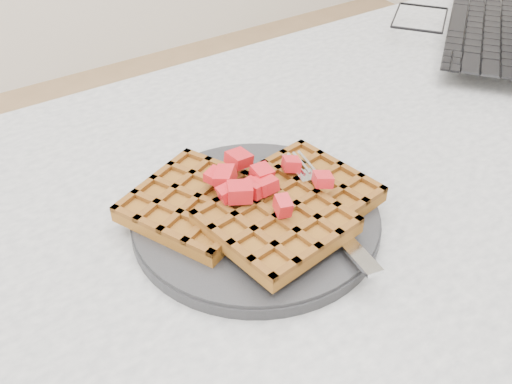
% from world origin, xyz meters
% --- Properties ---
extents(table, '(1.20, 0.80, 0.75)m').
position_xyz_m(table, '(0.00, 0.00, 0.64)').
color(table, '#BDBDBA').
rests_on(table, ground).
extents(plate, '(0.25, 0.25, 0.02)m').
position_xyz_m(plate, '(-0.13, 0.04, 0.76)').
color(plate, '#242426').
rests_on(plate, table).
extents(waffles, '(0.24, 0.22, 0.03)m').
position_xyz_m(waffles, '(-0.13, 0.03, 0.78)').
color(waffles, '#925B1F').
rests_on(waffles, plate).
extents(strawberry_pile, '(0.15, 0.15, 0.02)m').
position_xyz_m(strawberry_pile, '(-0.13, 0.04, 0.80)').
color(strawberry_pile, '#A6000B').
rests_on(strawberry_pile, waffles).
extents(fork, '(0.06, 0.18, 0.02)m').
position_xyz_m(fork, '(-0.08, -0.01, 0.77)').
color(fork, silver).
rests_on(fork, plate).
extents(laptop, '(0.44, 0.43, 0.25)m').
position_xyz_m(laptop, '(0.41, 0.21, 0.79)').
color(laptop, black).
rests_on(laptop, table).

